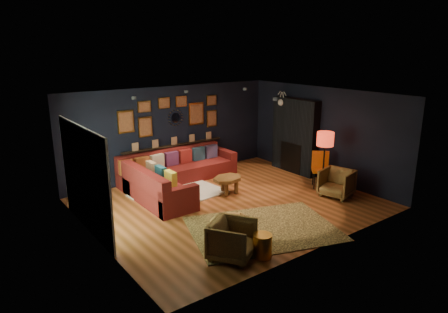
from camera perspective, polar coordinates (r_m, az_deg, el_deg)
floor at (r=9.72m, az=0.93°, el=-6.70°), size 6.50×6.50×0.00m
room_walls at (r=9.24m, az=0.97°, el=2.49°), size 6.50×6.50×6.50m
sectional at (r=10.72m, az=-7.59°, el=-2.85°), size 3.41×2.69×0.86m
ledge at (r=11.58m, az=-7.14°, el=1.63°), size 3.20×0.12×0.04m
gallery_wall at (r=11.42m, az=-7.44°, el=5.98°), size 3.15×0.04×1.02m
sunburst_mirror at (r=11.50m, az=-6.94°, el=5.51°), size 0.47×0.16×0.47m
fireplace at (r=12.05m, az=10.07°, el=2.55°), size 0.31×1.60×2.20m
deer_head at (r=12.24m, az=8.75°, el=7.72°), size 0.50×0.28×0.45m
sliding_door at (r=8.46m, az=-19.24°, el=-3.10°), size 0.06×2.80×2.20m
ceiling_spots at (r=9.71m, az=-1.91°, el=8.91°), size 3.30×2.50×0.06m
shag_rug at (r=10.37m, az=-6.48°, el=-5.25°), size 2.32×1.79×0.03m
leopard_rug at (r=8.47m, az=5.59°, el=-10.21°), size 3.49×2.96×0.02m
coffee_table at (r=10.20m, az=0.54°, el=-3.42°), size 0.95×0.79×0.42m
pouf at (r=9.50m, az=-7.07°, el=-5.93°), size 0.58×0.58×0.38m
armchair_left at (r=7.23m, az=1.18°, el=-11.55°), size 1.01×0.99×0.77m
armchair_right at (r=10.44m, az=15.81°, el=-3.49°), size 0.86×0.89×0.76m
gold_stool at (r=7.37m, az=5.49°, el=-12.56°), size 0.35×0.35×0.43m
orange_chair at (r=11.02m, az=13.61°, el=-1.33°), size 0.64×0.64×0.95m
floor_lamp at (r=10.52m, az=14.25°, el=2.06°), size 0.43×0.43×1.57m
dog at (r=8.57m, az=0.24°, el=-8.59°), size 1.07×0.62×0.32m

